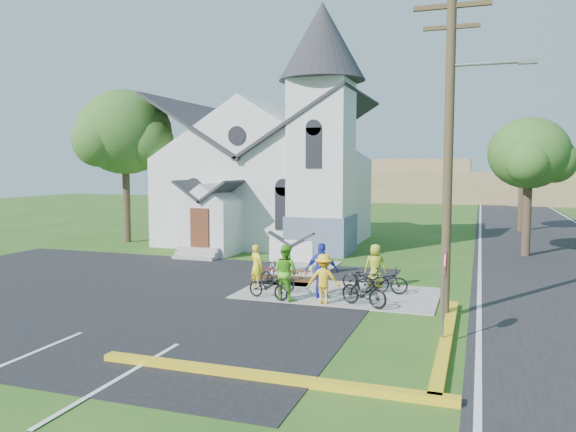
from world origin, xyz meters
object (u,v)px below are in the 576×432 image
at_px(utility_pole, 451,138).
at_px(cyclist_1, 286,272).
at_px(bike_2, 366,278).
at_px(church_sign, 291,251).
at_px(bike_3, 364,291).
at_px(bike_0, 268,286).
at_px(cyclist_3, 324,279).
at_px(bike_4, 382,281).
at_px(cyclist_4, 375,266).
at_px(cyclist_2, 322,270).
at_px(stop_sign, 445,276).
at_px(bike_1, 277,276).
at_px(cyclist_0, 256,265).

distance_m(utility_pole, cyclist_1, 6.91).
bearing_deg(bike_2, church_sign, 66.20).
distance_m(church_sign, bike_3, 5.94).
xyz_separation_m(bike_0, cyclist_3, (1.96, 0.00, 0.39)).
relative_size(bike_0, bike_4, 0.90).
height_order(bike_2, cyclist_4, cyclist_4).
distance_m(cyclist_2, cyclist_3, 0.78).
distance_m(stop_sign, cyclist_4, 6.66).
distance_m(bike_1, bike_3, 3.72).
relative_size(stop_sign, cyclist_0, 1.56).
xyz_separation_m(church_sign, stop_sign, (6.63, -7.40, 0.75)).
relative_size(stop_sign, bike_2, 1.40).
bearing_deg(church_sign, cyclist_2, -57.27).
bearing_deg(cyclist_4, bike_0, 29.17).
bearing_deg(cyclist_0, cyclist_1, 160.98).
relative_size(utility_pole, cyclist_0, 6.31).
bearing_deg(cyclist_3, church_sign, -67.39).
height_order(church_sign, bike_0, church_sign).
xyz_separation_m(bike_0, bike_1, (-0.17, 1.34, 0.08)).
bearing_deg(utility_pole, bike_3, 173.42).
relative_size(utility_pole, cyclist_2, 5.24).
bearing_deg(bike_4, bike_0, 111.34).
distance_m(cyclist_1, cyclist_2, 1.28).
distance_m(bike_1, bike_4, 3.78).
xyz_separation_m(cyclist_1, cyclist_3, (1.36, -0.08, -0.12)).
bearing_deg(stop_sign, cyclist_1, 150.21).
relative_size(cyclist_0, cyclist_3, 0.96).
height_order(church_sign, cyclist_3, church_sign).
xyz_separation_m(bike_2, cyclist_3, (-0.94, -2.33, 0.36)).
relative_size(church_sign, bike_2, 1.24).
xyz_separation_m(stop_sign, bike_3, (-2.67, 3.00, -1.21)).
relative_size(bike_1, cyclist_2, 0.89).
distance_m(bike_2, bike_4, 0.71).
bearing_deg(cyclist_3, bike_2, -120.28).
bearing_deg(cyclist_4, bike_2, 55.29).
relative_size(utility_pole, bike_4, 5.53).
bearing_deg(bike_0, cyclist_0, 49.62).
bearing_deg(bike_0, stop_sign, -100.38).
relative_size(utility_pole, bike_3, 5.78).
bearing_deg(bike_3, stop_sign, -114.70).
bearing_deg(bike_2, stop_sign, -143.66).
height_order(bike_1, bike_3, bike_3).
distance_m(church_sign, cyclist_4, 4.07).
bearing_deg(cyclist_2, cyclist_4, -126.39).
bearing_deg(bike_3, bike_0, 113.60).
relative_size(bike_1, cyclist_3, 1.03).
bearing_deg(bike_2, bike_4, -108.59).
bearing_deg(cyclist_1, stop_sign, 172.35).
xyz_separation_m(stop_sign, cyclist_1, (-5.37, 3.08, -0.79)).
relative_size(bike_3, bike_4, 0.96).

